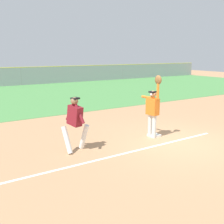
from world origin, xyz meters
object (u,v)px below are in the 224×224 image
runner (75,120)px  parked_car_tan (89,73)px  baseball (151,94)px  parked_car_blue (48,75)px  first_base (154,135)px  fielder (153,107)px  parked_car_red (1,76)px

runner → parked_car_tan: 25.77m
baseball → parked_car_blue: 23.21m
baseball → parked_car_tan: (9.58, 22.87, -0.94)m
baseball → parked_car_blue: baseball is taller
first_base → parked_car_blue: 23.01m
fielder → parked_car_tan: 24.65m
first_base → parked_car_blue: size_ratio=0.09×
fielder → runner: fielder is taller
runner → parked_car_red: size_ratio=0.38×
first_base → fielder: bearing=-157.9°
baseball → parked_car_tan: baseball is taller
fielder → baseball: size_ratio=30.81×
baseball → parked_car_red: bearing=91.7°
fielder → baseball: (-0.18, -0.08, 0.49)m
fielder → runner: 2.98m
runner → parked_car_red: runner is taller
first_base → runner: (-3.12, 0.12, 0.96)m
first_base → runner: runner is taller
baseball → parked_car_blue: bearing=79.3°
baseball → parked_car_tan: bearing=67.3°
fielder → parked_car_blue: bearing=-107.3°
baseball → first_base: bearing=23.5°
fielder → baseball: fielder is taller
first_base → parked_car_tan: bearing=67.8°
first_base → parked_car_blue: (3.97, 22.65, 0.63)m
runner → parked_car_blue: (7.09, 22.53, -0.32)m
parked_car_red → parked_car_blue: 4.98m
parked_car_red → first_base: bearing=-90.5°
parked_car_blue → parked_car_tan: bearing=1.7°
fielder → runner: bearing=-10.5°
fielder → parked_car_blue: (4.12, 22.71, -0.45)m
fielder → parked_car_red: 22.98m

